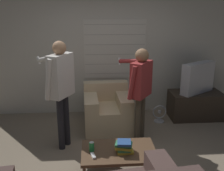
# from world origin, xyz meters

# --- Properties ---
(ground_plane) EXTENTS (16.00, 16.00, 0.00)m
(ground_plane) POSITION_xyz_m (0.00, 0.00, 0.00)
(ground_plane) COLOR #7F705B
(wall_back) EXTENTS (5.20, 0.08, 2.55)m
(wall_back) POSITION_xyz_m (0.01, 2.03, 1.28)
(wall_back) COLOR #BCB7A8
(wall_back) RESTS_ON ground_plane
(armchair_beige) EXTENTS (0.88, 0.90, 0.81)m
(armchair_beige) POSITION_xyz_m (-0.05, 1.23, 0.33)
(armchair_beige) COLOR #C6B289
(armchair_beige) RESTS_ON ground_plane
(coffee_table) EXTENTS (0.97, 0.63, 0.40)m
(coffee_table) POSITION_xyz_m (0.02, -0.30, 0.37)
(coffee_table) COLOR brown
(coffee_table) RESTS_ON ground_plane
(tv_stand) EXTENTS (1.03, 0.56, 0.54)m
(tv_stand) POSITION_xyz_m (1.77, 1.54, 0.27)
(tv_stand) COLOR #33281E
(tv_stand) RESTS_ON ground_plane
(tv) EXTENTS (0.78, 0.59, 0.61)m
(tv) POSITION_xyz_m (1.77, 1.55, 0.85)
(tv) COLOR #B2B2B7
(tv) RESTS_ON tv_stand
(person_left_standing) EXTENTS (0.64, 0.80, 1.73)m
(person_left_standing) POSITION_xyz_m (-0.79, 0.57, 1.10)
(person_left_standing) COLOR black
(person_left_standing) RESTS_ON ground_plane
(person_right_standing) EXTENTS (0.54, 0.79, 1.57)m
(person_right_standing) POSITION_xyz_m (0.48, 0.75, 1.00)
(person_right_standing) COLOR #4C4233
(person_right_standing) RESTS_ON ground_plane
(book_stack) EXTENTS (0.25, 0.21, 0.16)m
(book_stack) POSITION_xyz_m (0.08, -0.34, 0.48)
(book_stack) COLOR gold
(book_stack) RESTS_ON coffee_table
(soda_can) EXTENTS (0.07, 0.07, 0.13)m
(soda_can) POSITION_xyz_m (-0.33, -0.29, 0.47)
(soda_can) COLOR #238E47
(soda_can) RESTS_ON coffee_table
(spare_remote) EXTENTS (0.07, 0.14, 0.02)m
(spare_remote) POSITION_xyz_m (-0.31, -0.42, 0.42)
(spare_remote) COLOR white
(spare_remote) RESTS_ON coffee_table
(floor_fan) EXTENTS (0.28, 0.20, 0.35)m
(floor_fan) POSITION_xyz_m (1.00, 1.39, 0.15)
(floor_fan) COLOR #A8A8AD
(floor_fan) RESTS_ON ground_plane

